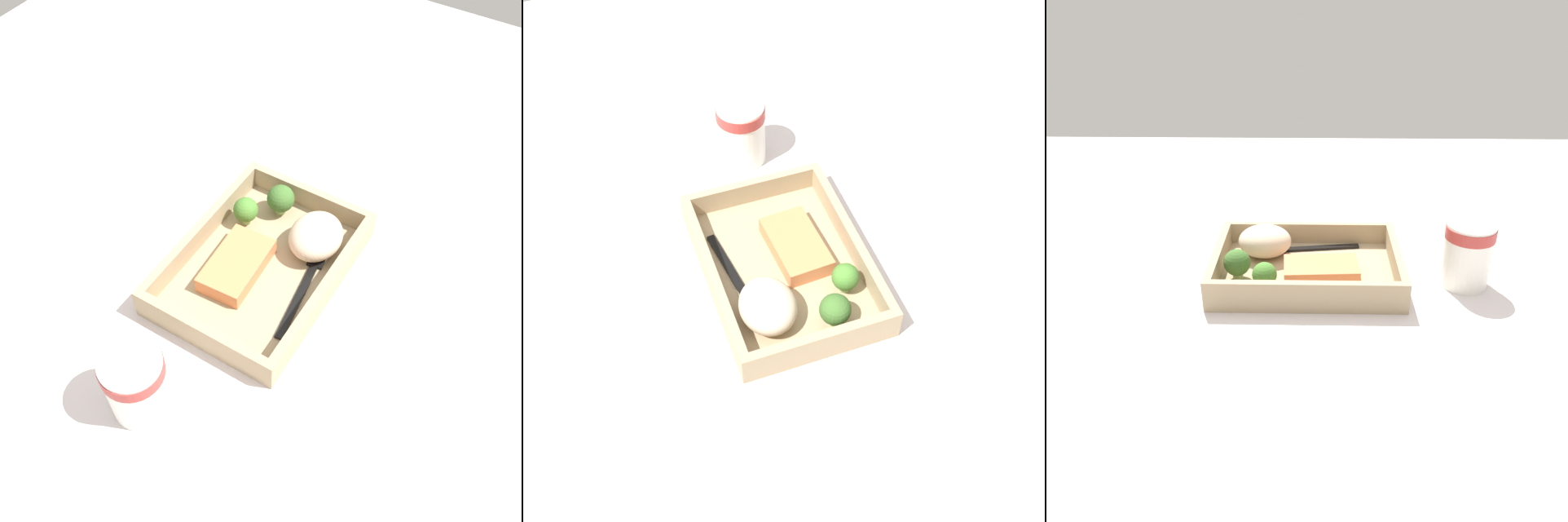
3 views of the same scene
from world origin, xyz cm
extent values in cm
cube|color=silver|center=(0.00, 0.00, -1.00)|extent=(160.00, 160.00, 2.00)
cube|color=tan|center=(0.00, 0.00, 0.60)|extent=(28.57, 20.59, 1.20)
cube|color=tan|center=(0.00, -9.69, 2.95)|extent=(28.57, 1.20, 3.49)
cube|color=tan|center=(0.00, 9.69, 2.95)|extent=(28.57, 1.20, 3.49)
cube|color=tan|center=(-13.69, 0.00, 2.95)|extent=(1.20, 18.19, 3.49)
cube|color=tan|center=(13.69, 0.00, 2.95)|extent=(1.20, 18.19, 3.49)
cube|color=#E77F4E|center=(-2.13, 2.50, 2.43)|extent=(11.45, 7.05, 2.46)
ellipsoid|color=beige|center=(6.92, -4.61, 3.76)|extent=(8.53, 7.18, 5.12)
cylinder|color=#7F9859|center=(5.99, 6.20, 2.03)|extent=(1.36, 1.36, 1.67)
sphere|color=#487E2F|center=(5.99, 6.20, 3.85)|extent=(3.59, 3.59, 3.59)
cylinder|color=#8CA766|center=(10.35, 3.00, 2.04)|extent=(1.53, 1.53, 1.68)
sphere|color=#3C662A|center=(10.35, 3.00, 3.99)|extent=(4.02, 4.02, 4.02)
cube|color=black|center=(-2.36, -6.97, 1.42)|extent=(12.44, 2.72, 0.44)
cube|color=black|center=(5.47, -5.93, 1.42)|extent=(3.66, 2.63, 0.44)
cylinder|color=white|center=(-23.80, 1.73, 4.98)|extent=(7.08, 7.08, 9.96)
cylinder|color=#B23833|center=(-23.80, 1.73, 8.66)|extent=(7.29, 7.29, 1.79)
camera|label=1|loc=(-43.22, -26.60, 67.24)|focal=42.00mm
camera|label=2|loc=(57.08, -20.38, 76.84)|focal=50.00mm
camera|label=3|loc=(-1.30, 68.62, 40.50)|focal=35.00mm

